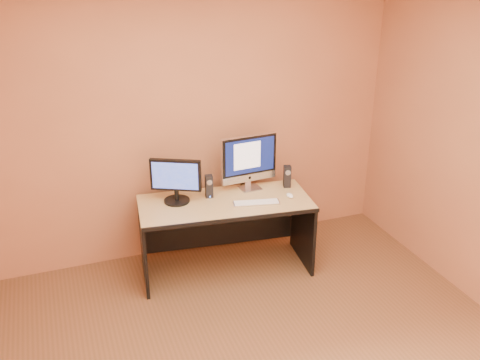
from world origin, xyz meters
The scene contains 10 objects.
walls centered at (0.00, 0.00, 1.30)m, with size 4.00×4.00×2.60m, color #A96844, non-canonical shape.
desk centered at (0.21, 1.47, 0.35)m, with size 1.49×0.65×0.69m, color tan, non-canonical shape.
imac centered at (0.51, 1.65, 0.95)m, with size 0.53×0.20×0.51m, color #BDBDC2, non-canonical shape.
second_monitor centered at (-0.19, 1.62, 0.89)m, with size 0.45×0.22×0.39m, color black, non-canonical shape.
speaker_left centered at (0.10, 1.61, 0.79)m, with size 0.06×0.07×0.21m, color black, non-canonical shape.
speaker_right centered at (0.84, 1.57, 0.79)m, with size 0.06×0.07×0.21m, color black, non-canonical shape.
keyboard centered at (0.45, 1.34, 0.70)m, with size 0.40×0.11×0.02m, color #BBBABF.
mouse centered at (0.77, 1.36, 0.71)m, with size 0.05×0.10×0.03m, color white.
cable_a centered at (0.50, 1.73, 0.69)m, with size 0.01×0.01×0.21m, color black.
cable_b centered at (0.46, 1.76, 0.69)m, with size 0.01×0.01×0.17m, color black.
Camera 1 is at (-1.14, -2.50, 2.72)m, focal length 40.00 mm.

